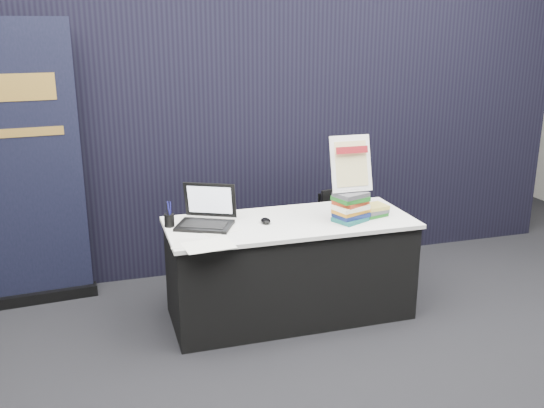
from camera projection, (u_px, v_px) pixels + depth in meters
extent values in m
plane|color=black|center=(315.00, 349.00, 4.12)|extent=(8.00, 8.00, 0.00)
cube|color=#B5B3AB|center=(200.00, 55.00, 7.28)|extent=(8.00, 0.02, 3.50)
cube|color=black|center=(252.00, 135.00, 5.24)|extent=(6.00, 0.08, 2.40)
cube|color=black|center=(290.00, 270.00, 4.52)|extent=(1.76, 0.71, 0.72)
cube|color=white|center=(290.00, 223.00, 4.42)|extent=(1.80, 0.75, 0.03)
cube|color=black|center=(205.00, 226.00, 4.27)|extent=(0.46, 0.41, 0.02)
cube|color=black|center=(201.00, 201.00, 4.35)|extent=(0.37, 0.23, 0.26)
cube|color=white|center=(201.00, 201.00, 4.34)|extent=(0.31, 0.18, 0.21)
ellipsoid|color=black|center=(266.00, 221.00, 4.35)|extent=(0.08, 0.12, 0.04)
cube|color=silver|center=(194.00, 244.00, 3.95)|extent=(0.32, 0.26, 0.00)
cube|color=white|center=(208.00, 245.00, 3.92)|extent=(0.34, 0.26, 0.00)
cube|color=silver|center=(219.00, 230.00, 4.22)|extent=(0.30, 0.25, 0.00)
cylinder|color=black|center=(169.00, 220.00, 4.27)|extent=(0.08, 0.08, 0.09)
cube|color=#165754|center=(351.00, 219.00, 4.40)|extent=(0.28, 0.25, 0.03)
cube|color=navy|center=(351.00, 215.00, 4.39)|extent=(0.28, 0.25, 0.03)
cube|color=orange|center=(351.00, 211.00, 4.38)|extent=(0.28, 0.25, 0.03)
cube|color=#FFF8D0|center=(351.00, 207.00, 4.37)|extent=(0.28, 0.25, 0.03)
cube|color=#A6351A|center=(351.00, 202.00, 4.36)|extent=(0.28, 0.25, 0.03)
cube|color=#1A641D|center=(351.00, 198.00, 4.35)|extent=(0.28, 0.25, 0.03)
cube|color=#47474C|center=(352.00, 194.00, 4.34)|extent=(0.28, 0.25, 0.03)
cube|color=#1A641D|center=(374.00, 214.00, 4.52)|extent=(0.22, 0.18, 0.03)
cube|color=#47474C|center=(375.00, 210.00, 4.51)|extent=(0.22, 0.18, 0.03)
cube|color=gold|center=(375.00, 207.00, 4.50)|extent=(0.22, 0.18, 0.03)
cube|color=black|center=(353.00, 190.00, 4.32)|extent=(0.20, 0.02, 0.01)
cylinder|color=black|center=(338.00, 173.00, 4.34)|extent=(0.01, 0.10, 0.29)
cylinder|color=black|center=(359.00, 171.00, 4.39)|extent=(0.01, 0.10, 0.29)
cube|color=white|center=(351.00, 164.00, 4.31)|extent=(0.30, 0.12, 0.39)
cube|color=#EFDE95|center=(351.00, 164.00, 4.30)|extent=(0.24, 0.09, 0.31)
cube|color=maroon|center=(352.00, 150.00, 4.27)|extent=(0.24, 0.02, 0.05)
cube|color=black|center=(37.00, 297.00, 4.80)|extent=(0.93, 0.17, 0.09)
cube|color=black|center=(21.00, 169.00, 4.52)|extent=(0.87, 0.10, 2.18)
cube|color=#BF8E3B|center=(11.00, 88.00, 4.33)|extent=(0.60, 0.05, 0.20)
cube|color=#BF8E3B|center=(17.00, 133.00, 4.42)|extent=(0.65, 0.05, 0.07)
cylinder|color=black|center=(333.00, 273.00, 4.90)|extent=(0.02, 0.02, 0.39)
cylinder|color=black|center=(372.00, 268.00, 4.99)|extent=(0.02, 0.02, 0.39)
cylinder|color=black|center=(318.00, 257.00, 5.21)|extent=(0.02, 0.02, 0.39)
cylinder|color=black|center=(355.00, 253.00, 5.31)|extent=(0.02, 0.02, 0.39)
cube|color=black|center=(345.00, 239.00, 5.04)|extent=(0.44, 0.44, 0.03)
cube|color=black|center=(338.00, 196.00, 5.11)|extent=(0.34, 0.12, 0.14)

